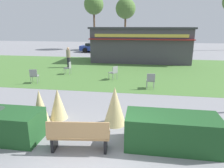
% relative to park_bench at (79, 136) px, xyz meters
% --- Properties ---
extents(ground_plane, '(80.00, 80.00, 0.00)m').
position_rel_park_bench_xyz_m(ground_plane, '(0.72, -0.49, -0.48)').
color(ground_plane, gray).
extents(lawn_patch, '(36.00, 12.00, 0.01)m').
position_rel_park_bench_xyz_m(lawn_patch, '(0.72, 11.32, -0.48)').
color(lawn_patch, '#4C7A38').
rests_on(lawn_patch, ground_plane).
extents(park_bench, '(1.75, 0.72, 0.95)m').
position_rel_park_bench_xyz_m(park_bench, '(0.00, 0.00, 0.00)').
color(park_bench, tan).
rests_on(park_bench, ground_plane).
extents(hedge_left, '(2.56, 1.10, 0.91)m').
position_rel_park_bench_xyz_m(hedge_left, '(-2.62, 0.29, -0.02)').
color(hedge_left, '#1E4C23').
rests_on(hedge_left, ground_plane).
extents(hedge_right, '(2.62, 1.10, 0.98)m').
position_rel_park_bench_xyz_m(hedge_right, '(2.55, 0.62, 0.01)').
color(hedge_right, '#1E4C23').
rests_on(hedge_right, ground_plane).
extents(ornamental_grass_behind_left, '(0.66, 0.66, 1.17)m').
position_rel_park_bench_xyz_m(ornamental_grass_behind_left, '(-1.42, 1.94, 0.10)').
color(ornamental_grass_behind_left, '#D1BC7F').
rests_on(ornamental_grass_behind_left, ground_plane).
extents(ornamental_grass_behind_right, '(0.65, 0.65, 1.30)m').
position_rel_park_bench_xyz_m(ornamental_grass_behind_right, '(-1.82, 1.33, 0.17)').
color(ornamental_grass_behind_right, '#D1BC7F').
rests_on(ornamental_grass_behind_right, ground_plane).
extents(ornamental_grass_behind_center, '(0.79, 0.79, 1.38)m').
position_rel_park_bench_xyz_m(ornamental_grass_behind_center, '(0.75, 1.80, 0.21)').
color(ornamental_grass_behind_center, '#D1BC7F').
rests_on(ornamental_grass_behind_center, ground_plane).
extents(food_kiosk, '(9.43, 4.26, 3.27)m').
position_rel_park_bench_xyz_m(food_kiosk, '(1.31, 15.67, 1.17)').
color(food_kiosk, '#47424C').
rests_on(food_kiosk, ground_plane).
extents(cafe_chair_west, '(0.46, 0.46, 0.89)m').
position_rel_park_bench_xyz_m(cafe_chair_west, '(2.11, 6.32, 0.05)').
color(cafe_chair_west, gray).
rests_on(cafe_chair_west, ground_plane).
extents(cafe_chair_east, '(0.53, 0.53, 0.89)m').
position_rel_park_bench_xyz_m(cafe_chair_east, '(-4.85, 6.39, 0.05)').
color(cafe_chair_east, gray).
rests_on(cafe_chair_east, ground_plane).
extents(cafe_chair_center, '(0.61, 0.61, 0.89)m').
position_rel_park_bench_xyz_m(cafe_chair_center, '(-0.19, 8.03, 0.05)').
color(cafe_chair_center, gray).
rests_on(cafe_chair_center, ground_plane).
extents(cafe_chair_north, '(0.46, 0.46, 0.89)m').
position_rel_park_bench_xyz_m(cafe_chair_north, '(-3.66, 9.09, 0.05)').
color(cafe_chair_north, gray).
rests_on(cafe_chair_north, ground_plane).
extents(person_strolling, '(0.34, 0.34, 1.69)m').
position_rel_park_bench_xyz_m(person_strolling, '(-4.54, 11.50, 0.38)').
color(person_strolling, '#23232D').
rests_on(person_strolling, ground_plane).
extents(parked_car_west_slot, '(4.23, 2.12, 1.20)m').
position_rel_park_bench_xyz_m(parked_car_west_slot, '(-4.58, 21.96, 0.16)').
color(parked_car_west_slot, navy).
rests_on(parked_car_west_slot, ground_plane).
extents(tree_right_bg, '(2.80, 2.80, 7.11)m').
position_rel_park_bench_xyz_m(tree_right_bg, '(-1.11, 25.58, 5.17)').
color(tree_right_bg, brown).
rests_on(tree_right_bg, ground_plane).
extents(tree_center_bg, '(2.80, 2.80, 7.72)m').
position_rel_park_bench_xyz_m(tree_center_bg, '(-5.70, 25.79, 5.77)').
color(tree_center_bg, brown).
rests_on(tree_center_bg, ground_plane).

